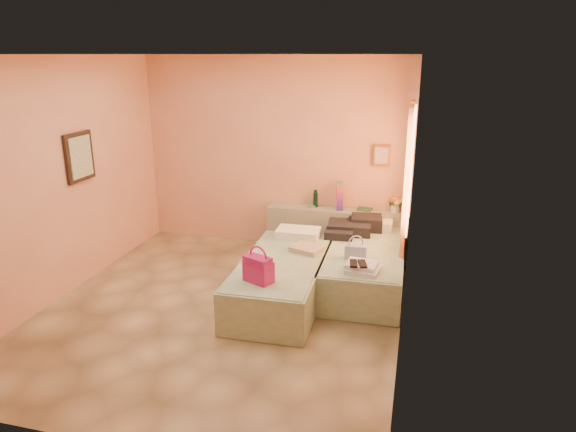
# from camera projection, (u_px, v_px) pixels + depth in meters

# --- Properties ---
(ground) EXTENTS (4.50, 4.50, 0.00)m
(ground) POSITION_uv_depth(u_px,v_px,m) (223.00, 308.00, 5.92)
(ground) COLOR tan
(ground) RESTS_ON ground
(room_walls) EXTENTS (4.02, 4.51, 2.81)m
(room_walls) POSITION_uv_depth(u_px,v_px,m) (252.00, 147.00, 5.85)
(room_walls) COLOR #E3A979
(room_walls) RESTS_ON ground
(headboard_ledge) EXTENTS (2.05, 0.30, 0.65)m
(headboard_ledge) POSITION_uv_depth(u_px,v_px,m) (337.00, 231.00, 7.53)
(headboard_ledge) COLOR gray
(headboard_ledge) RESTS_ON ground
(bed_left) EXTENTS (0.95, 2.02, 0.50)m
(bed_left) POSITION_uv_depth(u_px,v_px,m) (282.00, 280.00, 6.07)
(bed_left) COLOR #A8C59E
(bed_left) RESTS_ON ground
(bed_right) EXTENTS (0.95, 2.02, 0.50)m
(bed_right) POSITION_uv_depth(u_px,v_px,m) (365.00, 266.00, 6.46)
(bed_right) COLOR #A8C59E
(bed_right) RESTS_ON ground
(water_bottle) EXTENTS (0.08, 0.08, 0.25)m
(water_bottle) POSITION_uv_depth(u_px,v_px,m) (315.00, 199.00, 7.51)
(water_bottle) COLOR #133521
(water_bottle) RESTS_ON headboard_ledge
(rainbow_box) EXTENTS (0.11, 0.11, 0.42)m
(rainbow_box) POSITION_uv_depth(u_px,v_px,m) (339.00, 196.00, 7.34)
(rainbow_box) COLOR #B61667
(rainbow_box) RESTS_ON headboard_ledge
(small_dish) EXTENTS (0.17, 0.17, 0.03)m
(small_dish) POSITION_uv_depth(u_px,v_px,m) (312.00, 206.00, 7.56)
(small_dish) COLOR #51956E
(small_dish) RESTS_ON headboard_ledge
(green_book) EXTENTS (0.22, 0.17, 0.03)m
(green_book) POSITION_uv_depth(u_px,v_px,m) (365.00, 209.00, 7.39)
(green_book) COLOR #2A4F35
(green_book) RESTS_ON headboard_ledge
(flower_vase) EXTENTS (0.23, 0.23, 0.27)m
(flower_vase) POSITION_uv_depth(u_px,v_px,m) (395.00, 203.00, 7.27)
(flower_vase) COLOR white
(flower_vase) RESTS_ON headboard_ledge
(magenta_handbag) EXTENTS (0.35, 0.28, 0.29)m
(magenta_handbag) POSITION_uv_depth(u_px,v_px,m) (258.00, 269.00, 5.39)
(magenta_handbag) COLOR #B61667
(magenta_handbag) RESTS_ON bed_left
(khaki_garment) EXTENTS (0.44, 0.39, 0.06)m
(khaki_garment) POSITION_uv_depth(u_px,v_px,m) (307.00, 249.00, 6.26)
(khaki_garment) COLOR tan
(khaki_garment) RESTS_ON bed_left
(clothes_pile) EXTENTS (0.66, 0.66, 0.19)m
(clothes_pile) POSITION_uv_depth(u_px,v_px,m) (353.00, 226.00, 6.88)
(clothes_pile) COLOR black
(clothes_pile) RESTS_ON bed_right
(blue_handbag) EXTENTS (0.26, 0.13, 0.16)m
(blue_handbag) POSITION_uv_depth(u_px,v_px,m) (355.00, 252.00, 6.02)
(blue_handbag) COLOR #3F4C97
(blue_handbag) RESTS_ON bed_right
(towel_stack) EXTENTS (0.40, 0.36, 0.10)m
(towel_stack) POSITION_uv_depth(u_px,v_px,m) (363.00, 268.00, 5.66)
(towel_stack) COLOR white
(towel_stack) RESTS_ON bed_right
(sandal_pair) EXTENTS (0.19, 0.23, 0.02)m
(sandal_pair) POSITION_uv_depth(u_px,v_px,m) (358.00, 264.00, 5.61)
(sandal_pair) COLOR black
(sandal_pair) RESTS_ON towel_stack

